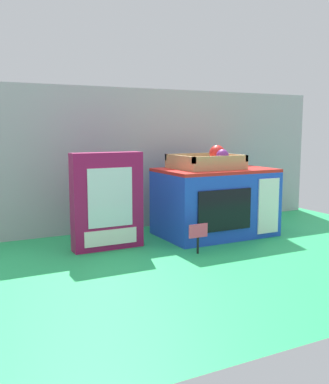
# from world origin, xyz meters

# --- Properties ---
(ground_plane) EXTENTS (1.70, 1.70, 0.00)m
(ground_plane) POSITION_xyz_m (0.00, 0.00, 0.00)
(ground_plane) COLOR #219E54
(ground_plane) RESTS_ON ground
(display_back_panel) EXTENTS (1.61, 0.03, 0.57)m
(display_back_panel) POSITION_xyz_m (0.00, 0.25, 0.29)
(display_back_panel) COLOR #A0A3A8
(display_back_panel) RESTS_ON ground
(toy_microwave) EXTENTS (0.43, 0.28, 0.26)m
(toy_microwave) POSITION_xyz_m (0.13, -0.01, 0.13)
(toy_microwave) COLOR blue
(toy_microwave) RESTS_ON ground
(food_groups_crate) EXTENTS (0.24, 0.22, 0.09)m
(food_groups_crate) POSITION_xyz_m (0.10, -0.00, 0.28)
(food_groups_crate) COLOR tan
(food_groups_crate) RESTS_ON toy_microwave
(cookie_set_box) EXTENTS (0.24, 0.06, 0.33)m
(cookie_set_box) POSITION_xyz_m (-0.32, -0.02, 0.17)
(cookie_set_box) COLOR #99144C
(cookie_set_box) RESTS_ON ground
(price_sign) EXTENTS (0.07, 0.01, 0.10)m
(price_sign) POSITION_xyz_m (-0.07, -0.22, 0.07)
(price_sign) COLOR black
(price_sign) RESTS_ON ground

